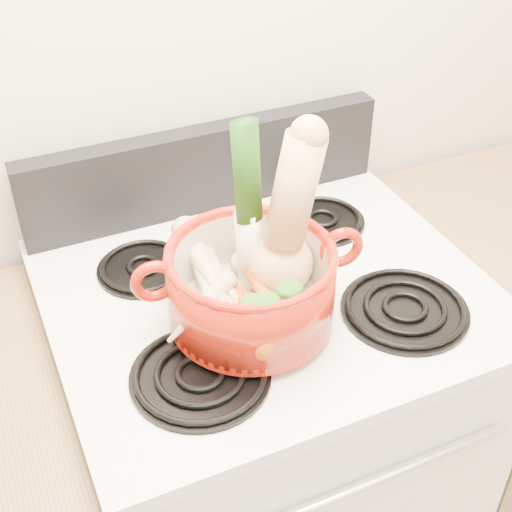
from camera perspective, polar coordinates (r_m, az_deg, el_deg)
name	(u,v)px	position (r m, az deg, el deg)	size (l,w,h in m)	color
wall_back	(190,36)	(1.41, -5.29, 17.13)	(3.50, 0.02, 2.60)	silver
stove_body	(265,456)	(1.65, 0.72, -15.70)	(0.76, 0.65, 0.92)	silver
cooktop	(267,294)	(1.31, 0.88, -3.02)	(0.78, 0.67, 0.03)	silver
control_backsplash	(206,168)	(1.47, -4.05, 7.00)	(0.76, 0.05, 0.18)	black
oven_handle	(355,490)	(1.22, 7.91, -18.08)	(0.02, 0.02, 0.60)	silver
burner_front_left	(200,374)	(1.13, -4.48, -9.42)	(0.22, 0.22, 0.02)	black
burner_front_right	(405,308)	(1.27, 11.83, -4.10)	(0.22, 0.22, 0.02)	black
burner_back_left	(143,267)	(1.35, -9.00, -0.85)	(0.17, 0.17, 0.02)	black
burner_back_right	(322,220)	(1.46, 5.33, 2.92)	(0.17, 0.17, 0.02)	black
dutch_oven	(251,286)	(1.17, -0.41, -2.42)	(0.28, 0.28, 0.14)	#96170A
pot_handle_left	(154,281)	(1.11, -8.13, -2.02)	(0.08, 0.08, 0.02)	#96170A
pot_handle_right	(341,247)	(1.18, 6.85, 0.69)	(0.08, 0.08, 0.02)	#96170A
squash	(282,218)	(1.14, 2.10, 3.02)	(0.12, 0.12, 0.28)	tan
leek	(249,206)	(1.15, -0.57, 4.01)	(0.05, 0.05, 0.31)	silver
ginger	(253,260)	(1.25, -0.23, -0.36)	(0.09, 0.06, 0.05)	#D4C282
parsnip_0	(224,291)	(1.18, -2.55, -2.85)	(0.04, 0.04, 0.22)	beige
parsnip_1	(212,300)	(1.16, -3.53, -3.50)	(0.04, 0.04, 0.18)	beige
parsnip_2	(219,278)	(1.18, -2.96, -1.80)	(0.04, 0.04, 0.19)	beige
parsnip_3	(200,307)	(1.13, -4.49, -4.05)	(0.03, 0.03, 0.16)	beige
parsnip_4	(206,267)	(1.19, -4.02, -0.91)	(0.05, 0.05, 0.23)	beige
carrot_0	(248,320)	(1.13, -0.65, -5.17)	(0.03, 0.03, 0.15)	orange
carrot_1	(249,317)	(1.13, -0.55, -4.88)	(0.04, 0.04, 0.17)	#D25C0A
carrot_2	(262,294)	(1.17, 0.50, -3.05)	(0.03, 0.03, 0.18)	#BF4009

